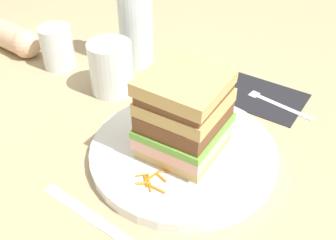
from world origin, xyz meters
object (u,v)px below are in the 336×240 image
napkin_dark (258,96)px  water_bottle (135,10)px  main_plate (183,152)px  sandwich (185,115)px  juice_glass (111,69)px  empty_tumbler_1 (57,47)px  knife (101,223)px  fork (269,99)px

napkin_dark → water_bottle: bearing=98.7°
main_plate → sandwich: size_ratio=2.19×
sandwich → napkin_dark: (0.22, -0.02, -0.08)m
main_plate → juice_glass: 0.23m
empty_tumbler_1 → water_bottle: bearing=-48.0°
napkin_dark → knife: (-0.39, 0.03, 0.00)m
main_plate → napkin_dark: bearing=-4.2°
main_plate → sandwich: 0.07m
napkin_dark → empty_tumbler_1: size_ratio=1.94×
napkin_dark → knife: 0.39m
sandwich → water_bottle: size_ratio=0.51×
sandwich → knife: size_ratio=0.66×
sandwich → empty_tumbler_1: (0.07, 0.37, -0.04)m
sandwich → knife: bearing=176.4°
empty_tumbler_1 → napkin_dark: bearing=-68.7°
main_plate → fork: main_plate is taller
sandwich → main_plate: bearing=12.1°
napkin_dark → water_bottle: 0.29m
fork → knife: fork is taller
fork → juice_glass: size_ratio=1.68×
main_plate → knife: bearing=176.5°
sandwich → fork: (0.22, -0.04, -0.08)m
napkin_dark → juice_glass: 0.28m
napkin_dark → juice_glass: juice_glass is taller
knife → sandwich: bearing=-3.6°
fork → sandwich: bearing=170.0°
napkin_dark → juice_glass: size_ratio=1.70×
main_plate → empty_tumbler_1: bearing=79.4°
sandwich → napkin_dark: size_ratio=0.78×
fork → empty_tumbler_1: empty_tumbler_1 is taller
main_plate → juice_glass: (0.07, 0.22, 0.04)m
main_plate → fork: size_ratio=1.73×
napkin_dark → juice_glass: (-0.15, 0.23, 0.04)m
sandwich → fork: bearing=-10.0°
sandwich → fork: size_ratio=0.79×
fork → empty_tumbler_1: (-0.15, 0.41, 0.04)m
juice_glass → water_bottle: (0.11, 0.03, 0.07)m
knife → juice_glass: 0.32m
water_bottle → sandwich: bearing=-125.8°
juice_glass → water_bottle: bearing=16.3°
knife → empty_tumbler_1: size_ratio=2.30×
main_plate → juice_glass: juice_glass is taller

